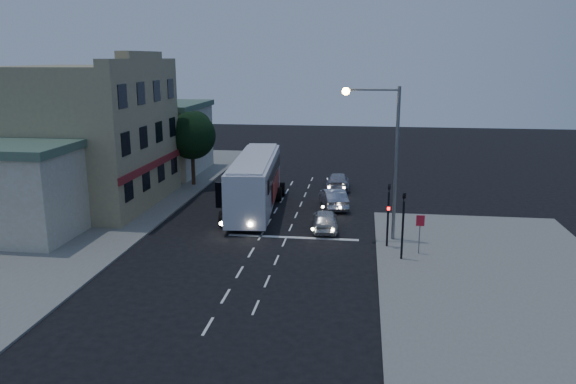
# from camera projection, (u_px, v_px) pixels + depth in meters

# --- Properties ---
(ground) EXTENTS (120.00, 120.00, 0.00)m
(ground) POSITION_uv_depth(u_px,v_px,m) (254.00, 247.00, 32.54)
(ground) COLOR black
(sidewalk_near) EXTENTS (12.00, 24.00, 0.12)m
(sidewalk_near) POSITION_uv_depth(u_px,v_px,m) (504.00, 284.00, 26.98)
(sidewalk_near) COLOR slate
(sidewalk_near) RESTS_ON ground
(sidewalk_far) EXTENTS (12.00, 50.00, 0.12)m
(sidewalk_far) POSITION_uv_depth(u_px,v_px,m) (104.00, 204.00, 41.91)
(sidewalk_far) COLOR slate
(sidewalk_far) RESTS_ON ground
(road_markings) EXTENTS (8.00, 30.55, 0.01)m
(road_markings) POSITION_uv_depth(u_px,v_px,m) (284.00, 231.00, 35.55)
(road_markings) COLOR silver
(road_markings) RESTS_ON ground
(tour_bus) EXTENTS (3.64, 12.86, 3.89)m
(tour_bus) POSITION_uv_depth(u_px,v_px,m) (255.00, 181.00, 40.04)
(tour_bus) COLOR silver
(tour_bus) RESTS_ON ground
(car_suv) EXTENTS (1.93, 4.05, 1.33)m
(car_suv) POSITION_uv_depth(u_px,v_px,m) (325.00, 220.00, 35.55)
(car_suv) COLOR silver
(car_suv) RESTS_ON ground
(car_sedan_a) EXTENTS (2.47, 4.56, 1.43)m
(car_sedan_a) POSITION_uv_depth(u_px,v_px,m) (333.00, 198.00, 40.87)
(car_sedan_a) COLOR #9496A6
(car_sedan_a) RESTS_ON ground
(car_sedan_b) EXTENTS (2.06, 4.66, 1.33)m
(car_sedan_b) POSITION_uv_depth(u_px,v_px,m) (338.00, 181.00, 46.71)
(car_sedan_b) COLOR #9B9CA8
(car_sedan_b) RESTS_ON ground
(traffic_signal_main) EXTENTS (0.25, 0.35, 4.10)m
(traffic_signal_main) POSITION_uv_depth(u_px,v_px,m) (388.00, 208.00, 31.74)
(traffic_signal_main) COLOR black
(traffic_signal_main) RESTS_ON sidewalk_near
(traffic_signal_side) EXTENTS (0.18, 0.15, 4.10)m
(traffic_signal_side) POSITION_uv_depth(u_px,v_px,m) (403.00, 218.00, 29.74)
(traffic_signal_side) COLOR black
(traffic_signal_side) RESTS_ON sidewalk_near
(regulatory_sign) EXTENTS (0.45, 0.12, 2.20)m
(regulatory_sign) POSITION_uv_depth(u_px,v_px,m) (420.00, 228.00, 30.73)
(regulatory_sign) COLOR slate
(regulatory_sign) RESTS_ON sidewalk_near
(streetlight) EXTENTS (3.32, 0.44, 9.00)m
(streetlight) POSITION_uv_depth(u_px,v_px,m) (385.00, 146.00, 32.37)
(streetlight) COLOR slate
(streetlight) RESTS_ON sidewalk_near
(main_building) EXTENTS (10.12, 12.00, 11.00)m
(main_building) POSITION_uv_depth(u_px,v_px,m) (86.00, 135.00, 40.85)
(main_building) COLOR gray
(main_building) RESTS_ON sidewalk_far
(low_building_south) EXTENTS (7.40, 5.40, 5.70)m
(low_building_south) POSITION_uv_depth(u_px,v_px,m) (12.00, 191.00, 33.23)
(low_building_south) COLOR beige
(low_building_south) RESTS_ON sidewalk_far
(low_building_north) EXTENTS (9.40, 9.40, 6.50)m
(low_building_north) POSITION_uv_depth(u_px,v_px,m) (154.00, 137.00, 52.76)
(low_building_north) COLOR beige
(low_building_north) RESTS_ON sidewalk_far
(street_tree) EXTENTS (4.00, 4.00, 6.20)m
(street_tree) POSITION_uv_depth(u_px,v_px,m) (192.00, 133.00, 47.03)
(street_tree) COLOR black
(street_tree) RESTS_ON sidewalk_far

